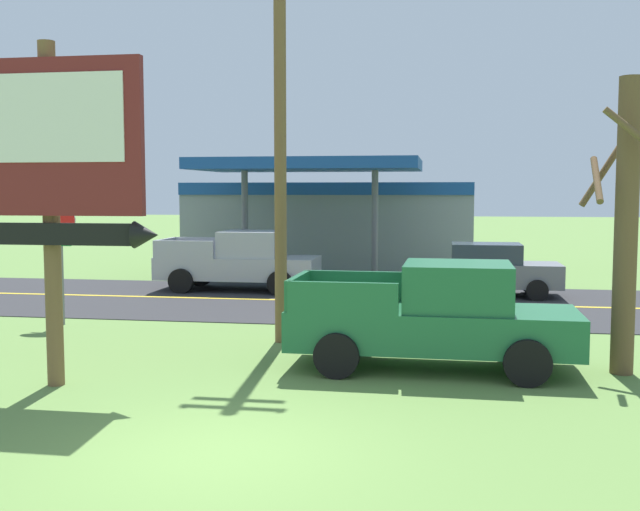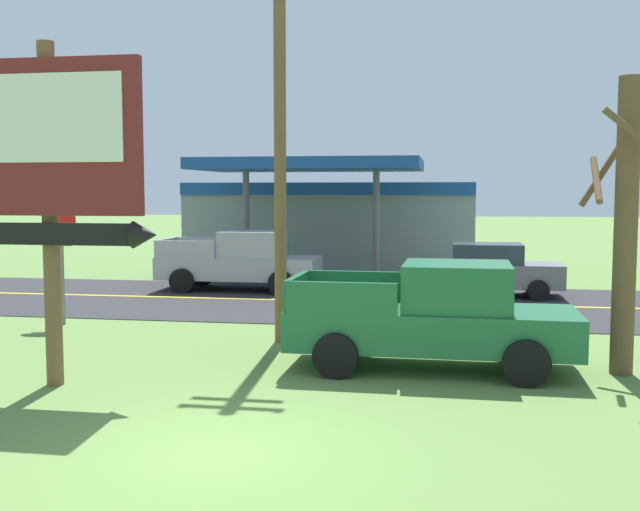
{
  "view_description": "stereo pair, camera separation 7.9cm",
  "coord_description": "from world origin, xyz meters",
  "px_view_note": "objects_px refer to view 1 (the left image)",
  "views": [
    {
      "loc": [
        2.76,
        -8.86,
        3.26
      ],
      "look_at": [
        0.0,
        8.0,
        1.8
      ],
      "focal_mm": 42.5,
      "sensor_mm": 36.0,
      "label": 1
    },
    {
      "loc": [
        2.84,
        -8.85,
        3.26
      ],
      "look_at": [
        0.0,
        8.0,
        1.8
      ],
      "focal_mm": 42.5,
      "sensor_mm": 36.0,
      "label": 2
    }
  ],
  "objects_px": {
    "stop_sign": "(61,242)",
    "utility_pole": "(280,101)",
    "bare_tree": "(626,217)",
    "gas_station": "(332,221)",
    "pickup_green_parked_on_lawn": "(436,317)",
    "pickup_silver_on_road": "(240,261)",
    "car_grey_mid_lane": "(490,270)",
    "motel_sign": "(49,162)"
  },
  "relations": [
    {
      "from": "stop_sign",
      "to": "utility_pole",
      "type": "relative_size",
      "value": 0.3
    },
    {
      "from": "bare_tree",
      "to": "stop_sign",
      "type": "bearing_deg",
      "value": 166.42
    },
    {
      "from": "stop_sign",
      "to": "gas_station",
      "type": "relative_size",
      "value": 0.25
    },
    {
      "from": "pickup_green_parked_on_lawn",
      "to": "stop_sign",
      "type": "bearing_deg",
      "value": 160.58
    },
    {
      "from": "pickup_silver_on_road",
      "to": "car_grey_mid_lane",
      "type": "relative_size",
      "value": 1.24
    },
    {
      "from": "pickup_green_parked_on_lawn",
      "to": "car_grey_mid_lane",
      "type": "height_order",
      "value": "pickup_green_parked_on_lawn"
    },
    {
      "from": "gas_station",
      "to": "car_grey_mid_lane",
      "type": "distance_m",
      "value": 10.9
    },
    {
      "from": "stop_sign",
      "to": "utility_pole",
      "type": "bearing_deg",
      "value": -11.82
    },
    {
      "from": "pickup_silver_on_road",
      "to": "car_grey_mid_lane",
      "type": "distance_m",
      "value": 7.97
    },
    {
      "from": "bare_tree",
      "to": "pickup_silver_on_road",
      "type": "xyz_separation_m",
      "value": [
        -9.73,
        9.82,
        -1.84
      ]
    },
    {
      "from": "pickup_green_parked_on_lawn",
      "to": "gas_station",
      "type": "bearing_deg",
      "value": 104.04
    },
    {
      "from": "gas_station",
      "to": "pickup_silver_on_road",
      "type": "xyz_separation_m",
      "value": [
        -1.71,
        -8.85,
        -0.98
      ]
    },
    {
      "from": "motel_sign",
      "to": "bare_tree",
      "type": "height_order",
      "value": "bare_tree"
    },
    {
      "from": "utility_pole",
      "to": "pickup_silver_on_road",
      "type": "bearing_deg",
      "value": 111.13
    },
    {
      "from": "utility_pole",
      "to": "bare_tree",
      "type": "height_order",
      "value": "utility_pole"
    },
    {
      "from": "pickup_silver_on_road",
      "to": "car_grey_mid_lane",
      "type": "bearing_deg",
      "value": 0.0
    },
    {
      "from": "gas_station",
      "to": "bare_tree",
      "type": "bearing_deg",
      "value": -66.75
    },
    {
      "from": "gas_station",
      "to": "utility_pole",
      "type": "bearing_deg",
      "value": -85.27
    },
    {
      "from": "car_grey_mid_lane",
      "to": "pickup_green_parked_on_lawn",
      "type": "bearing_deg",
      "value": -98.74
    },
    {
      "from": "utility_pole",
      "to": "car_grey_mid_lane",
      "type": "bearing_deg",
      "value": 58.81
    },
    {
      "from": "motel_sign",
      "to": "pickup_silver_on_road",
      "type": "height_order",
      "value": "motel_sign"
    },
    {
      "from": "motel_sign",
      "to": "bare_tree",
      "type": "relative_size",
      "value": 0.94
    },
    {
      "from": "motel_sign",
      "to": "pickup_silver_on_road",
      "type": "distance_m",
      "value": 12.68
    },
    {
      "from": "pickup_green_parked_on_lawn",
      "to": "pickup_silver_on_road",
      "type": "xyz_separation_m",
      "value": [
        -6.43,
        10.03,
        0.0
      ]
    },
    {
      "from": "gas_station",
      "to": "car_grey_mid_lane",
      "type": "xyz_separation_m",
      "value": [
        6.26,
        -8.85,
        -1.11
      ]
    },
    {
      "from": "gas_station",
      "to": "pickup_silver_on_road",
      "type": "distance_m",
      "value": 9.06
    },
    {
      "from": "utility_pole",
      "to": "pickup_silver_on_road",
      "type": "xyz_separation_m",
      "value": [
        -3.11,
        8.04,
        -4.19
      ]
    },
    {
      "from": "stop_sign",
      "to": "gas_station",
      "type": "bearing_deg",
      "value": 74.64
    },
    {
      "from": "bare_tree",
      "to": "pickup_silver_on_road",
      "type": "distance_m",
      "value": 13.95
    },
    {
      "from": "utility_pole",
      "to": "pickup_green_parked_on_lawn",
      "type": "distance_m",
      "value": 5.71
    },
    {
      "from": "bare_tree",
      "to": "pickup_green_parked_on_lawn",
      "type": "height_order",
      "value": "bare_tree"
    },
    {
      "from": "gas_station",
      "to": "pickup_green_parked_on_lawn",
      "type": "xyz_separation_m",
      "value": [
        4.72,
        -18.88,
        -0.98
      ]
    },
    {
      "from": "bare_tree",
      "to": "car_grey_mid_lane",
      "type": "relative_size",
      "value": 1.44
    },
    {
      "from": "gas_station",
      "to": "car_grey_mid_lane",
      "type": "bearing_deg",
      "value": -54.7
    },
    {
      "from": "motel_sign",
      "to": "utility_pole",
      "type": "distance_m",
      "value": 5.41
    },
    {
      "from": "pickup_green_parked_on_lawn",
      "to": "car_grey_mid_lane",
      "type": "relative_size",
      "value": 1.24
    },
    {
      "from": "gas_station",
      "to": "pickup_silver_on_road",
      "type": "relative_size",
      "value": 2.31
    },
    {
      "from": "bare_tree",
      "to": "car_grey_mid_lane",
      "type": "distance_m",
      "value": 10.17
    },
    {
      "from": "motel_sign",
      "to": "bare_tree",
      "type": "xyz_separation_m",
      "value": [
        9.53,
        2.55,
        -0.92
      ]
    },
    {
      "from": "utility_pole",
      "to": "gas_station",
      "type": "bearing_deg",
      "value": 94.73
    },
    {
      "from": "motel_sign",
      "to": "car_grey_mid_lane",
      "type": "relative_size",
      "value": 1.35
    },
    {
      "from": "car_grey_mid_lane",
      "to": "stop_sign",
      "type": "bearing_deg",
      "value": -147.09
    }
  ]
}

